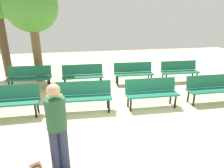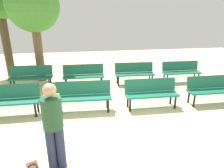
{
  "view_description": "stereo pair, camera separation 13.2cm",
  "coord_description": "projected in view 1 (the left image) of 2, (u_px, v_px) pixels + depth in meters",
  "views": [
    {
      "loc": [
        -1.18,
        -3.59,
        2.64
      ],
      "look_at": [
        0.0,
        2.26,
        0.55
      ],
      "focal_mm": 30.64,
      "sensor_mm": 36.0,
      "label": 1
    },
    {
      "loc": [
        -1.05,
        -3.62,
        2.64
      ],
      "look_at": [
        0.0,
        2.26,
        0.55
      ],
      "focal_mm": 30.64,
      "sensor_mm": 36.0,
      "label": 2
    }
  ],
  "objects": [
    {
      "name": "bench_r0_c3",
      "position": [
        211.0,
        87.0,
        6.17
      ],
      "size": [
        1.61,
        0.52,
        0.87
      ],
      "rotation": [
        0.0,
        0.0,
        -0.02
      ],
      "color": "#19664C",
      "rests_on": "ground_plane"
    },
    {
      "name": "ground_plane",
      "position": [
        131.0,
        138.0,
        4.41
      ],
      "size": [
        24.0,
        24.0,
        0.0
      ],
      "primitive_type": "plane",
      "color": "beige"
    },
    {
      "name": "visitor_with_backpack",
      "position": [
        57.0,
        122.0,
        3.27
      ],
      "size": [
        0.37,
        0.55,
        1.65
      ],
      "rotation": [
        0.0,
        0.0,
        3.23
      ],
      "color": "navy",
      "rests_on": "ground_plane"
    },
    {
      "name": "bench_r1_c2",
      "position": [
        133.0,
        72.0,
        7.9
      ],
      "size": [
        1.62,
        0.57,
        0.87
      ],
      "rotation": [
        0.0,
        0.0,
        -0.05
      ],
      "color": "#19664C",
      "rests_on": "ground_plane"
    },
    {
      "name": "bench_r1_c3",
      "position": [
        180.0,
        70.0,
        8.18
      ],
      "size": [
        1.61,
        0.52,
        0.87
      ],
      "rotation": [
        0.0,
        0.0,
        -0.03
      ],
      "color": "#19664C",
      "rests_on": "ground_plane"
    },
    {
      "name": "bench_r1_c1",
      "position": [
        83.0,
        74.0,
        7.55
      ],
      "size": [
        1.61,
        0.51,
        0.87
      ],
      "rotation": [
        0.0,
        0.0,
        -0.02
      ],
      "color": "#19664C",
      "rests_on": "ground_plane"
    },
    {
      "name": "bench_r0_c2",
      "position": [
        151.0,
        91.0,
        5.83
      ],
      "size": [
        1.62,
        0.54,
        0.87
      ],
      "rotation": [
        0.0,
        0.0,
        -0.03
      ],
      "color": "#19664C",
      "rests_on": "ground_plane"
    },
    {
      "name": "bench_r1_c0",
      "position": [
        30.0,
        76.0,
        7.32
      ],
      "size": [
        1.62,
        0.56,
        0.87
      ],
      "rotation": [
        0.0,
        0.0,
        -0.05
      ],
      "color": "#19664C",
      "rests_on": "ground_plane"
    },
    {
      "name": "tree_0",
      "position": [
        31.0,
        7.0,
        7.47
      ],
      "size": [
        2.08,
        2.08,
        4.12
      ],
      "color": "brown",
      "rests_on": "ground_plane"
    },
    {
      "name": "bench_r0_c0",
      "position": [
        9.0,
        99.0,
        5.25
      ],
      "size": [
        1.61,
        0.51,
        0.87
      ],
      "rotation": [
        0.0,
        0.0,
        -0.02
      ],
      "color": "#19664C",
      "rests_on": "ground_plane"
    },
    {
      "name": "bench_r0_c1",
      "position": [
        84.0,
        95.0,
        5.57
      ],
      "size": [
        1.63,
        0.58,
        0.87
      ],
      "rotation": [
        0.0,
        0.0,
        -0.06
      ],
      "color": "#19664C",
      "rests_on": "ground_plane"
    }
  ]
}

